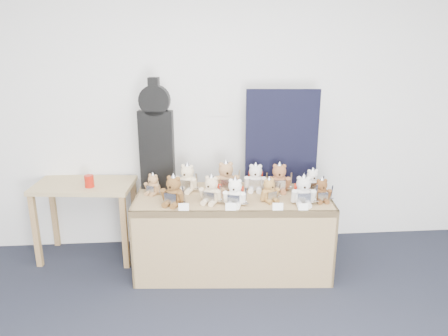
{
  "coord_description": "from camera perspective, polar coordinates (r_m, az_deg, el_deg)",
  "views": [
    {
      "loc": [
        -0.19,
        -1.7,
        2.11
      ],
      "look_at": [
        0.09,
        1.8,
        1.0
      ],
      "focal_mm": 35.0,
      "sensor_mm": 36.0,
      "label": 1
    }
  ],
  "objects": [
    {
      "name": "entry_card_a",
      "position": [
        3.56,
        -5.29,
        -5.09
      ],
      "size": [
        0.09,
        0.02,
        0.06
      ],
      "primitive_type": "cube",
      "rotation": [
        -0.24,
        0.0,
        -0.07
      ],
      "color": "white",
      "rests_on": "display_table"
    },
    {
      "name": "teddy_back_centre_right",
      "position": [
        3.98,
        4.13,
        -1.37
      ],
      "size": [
        0.23,
        0.21,
        0.28
      ],
      "rotation": [
        0.0,
        0.0,
        -0.19
      ],
      "color": "silver",
      "rests_on": "display_table"
    },
    {
      "name": "teddy_front_far_right",
      "position": [
        3.7,
        10.31,
        -3.05
      ],
      "size": [
        0.23,
        0.2,
        0.28
      ],
      "rotation": [
        0.0,
        0.0,
        -0.1
      ],
      "color": "silver",
      "rests_on": "display_table"
    },
    {
      "name": "teddy_front_end",
      "position": [
        3.81,
        12.62,
        -2.95
      ],
      "size": [
        0.19,
        0.15,
        0.23
      ],
      "rotation": [
        0.0,
        0.0,
        0.01
      ],
      "color": "brown",
      "rests_on": "display_table"
    },
    {
      "name": "entry_card_c",
      "position": [
        3.57,
        7.05,
        -5.03
      ],
      "size": [
        0.09,
        0.03,
        0.06
      ],
      "primitive_type": "cube",
      "rotation": [
        -0.24,
        0.0,
        -0.07
      ],
      "color": "white",
      "rests_on": "display_table"
    },
    {
      "name": "entry_card_d",
      "position": [
        3.61,
        10.31,
        -5.02
      ],
      "size": [
        0.08,
        0.02,
        0.06
      ],
      "primitive_type": "cube",
      "rotation": [
        -0.24,
        0.0,
        -0.07
      ],
      "color": "white",
      "rests_on": "display_table"
    },
    {
      "name": "teddy_back_left",
      "position": [
        3.96,
        -4.83,
        -1.42
      ],
      "size": [
        0.23,
        0.22,
        0.28
      ],
      "rotation": [
        0.0,
        0.0,
        -0.39
      ],
      "color": "beige",
      "rests_on": "display_table"
    },
    {
      "name": "entry_card_b",
      "position": [
        3.54,
        0.89,
        -5.08
      ],
      "size": [
        0.09,
        0.03,
        0.06
      ],
      "primitive_type": "cube",
      "rotation": [
        -0.24,
        0.0,
        -0.07
      ],
      "color": "white",
      "rests_on": "display_table"
    },
    {
      "name": "room_shell",
      "position": [
        4.25,
        -0.95,
        8.78
      ],
      "size": [
        6.0,
        6.0,
        6.0
      ],
      "color": "white",
      "rests_on": "floor"
    },
    {
      "name": "guitar_case",
      "position": [
        3.96,
        -8.85,
        4.16
      ],
      "size": [
        0.32,
        0.14,
        1.01
      ],
      "rotation": [
        0.0,
        0.0,
        -0.16
      ],
      "color": "black",
      "rests_on": "display_table"
    },
    {
      "name": "teddy_front_centre",
      "position": [
        3.62,
        1.43,
        -3.34
      ],
      "size": [
        0.22,
        0.2,
        0.27
      ],
      "rotation": [
        0.0,
        0.0,
        -0.28
      ],
      "color": "white",
      "rests_on": "display_table"
    },
    {
      "name": "teddy_back_far_left",
      "position": [
        3.94,
        -9.26,
        -2.19
      ],
      "size": [
        0.17,
        0.17,
        0.21
      ],
      "rotation": [
        0.0,
        0.0,
        -0.52
      ],
      "color": "#AB7E50",
      "rests_on": "display_table"
    },
    {
      "name": "teddy_front_left",
      "position": [
        3.68,
        -1.68,
        -2.97
      ],
      "size": [
        0.21,
        0.21,
        0.27
      ],
      "rotation": [
        0.0,
        0.0,
        -0.45
      ],
      "color": "beige",
      "rests_on": "display_table"
    },
    {
      "name": "side_table",
      "position": [
        4.32,
        -17.7,
        -3.5
      ],
      "size": [
        0.95,
        0.6,
        0.75
      ],
      "rotation": [
        0.0,
        0.0,
        -0.11
      ],
      "color": "tan",
      "rests_on": "floor"
    },
    {
      "name": "teddy_back_right",
      "position": [
        3.97,
        7.21,
        -1.41
      ],
      "size": [
        0.24,
        0.21,
        0.29
      ],
      "rotation": [
        0.0,
        0.0,
        -0.16
      ],
      "color": "brown",
      "rests_on": "display_table"
    },
    {
      "name": "teddy_front_far_left",
      "position": [
        3.66,
        -6.61,
        -3.09
      ],
      "size": [
        0.23,
        0.23,
        0.29
      ],
      "rotation": [
        0.0,
        0.0,
        -0.43
      ],
      "color": "brown",
      "rests_on": "display_table"
    },
    {
      "name": "teddy_back_end",
      "position": [
        4.01,
        11.48,
        -1.75
      ],
      "size": [
        0.2,
        0.15,
        0.24
      ],
      "rotation": [
        0.0,
        0.0,
        -0.0
      ],
      "color": "silver",
      "rests_on": "display_table"
    },
    {
      "name": "navy_board",
      "position": [
        4.08,
        7.55,
        3.94
      ],
      "size": [
        0.67,
        0.08,
        0.9
      ],
      "primitive_type": "cube",
      "rotation": [
        0.0,
        0.0,
        -0.09
      ],
      "color": "black",
      "rests_on": "display_table"
    },
    {
      "name": "teddy_back_centre_left",
      "position": [
        3.94,
        0.27,
        -1.28
      ],
      "size": [
        0.26,
        0.21,
        0.31
      ],
      "rotation": [
        0.0,
        0.0,
        0.1
      ],
      "color": "#AB8055",
      "rests_on": "display_table"
    },
    {
      "name": "display_table",
      "position": [
        3.87,
        1.17,
        -6.11
      ],
      "size": [
        1.77,
        0.84,
        0.72
      ],
      "rotation": [
        0.0,
        0.0,
        -0.07
      ],
      "color": "#99804E",
      "rests_on": "floor"
    },
    {
      "name": "red_cup",
      "position": [
        4.14,
        -17.19,
        -1.66
      ],
      "size": [
        0.08,
        0.08,
        0.11
      ],
      "primitive_type": "cylinder",
      "color": "#B0180B",
      "rests_on": "side_table"
    },
    {
      "name": "teddy_front_right",
      "position": [
        3.74,
        5.93,
        -2.98
      ],
      "size": [
        0.19,
        0.18,
        0.23
      ],
      "rotation": [
        0.0,
        0.0,
        0.4
      ],
      "color": "olive",
      "rests_on": "display_table"
    }
  ]
}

